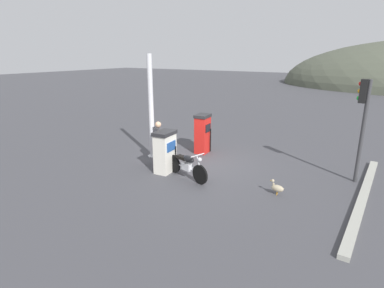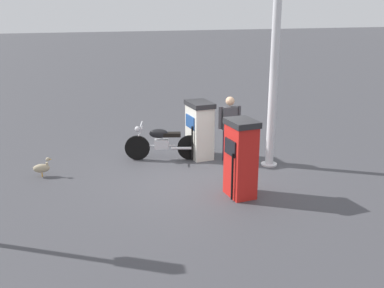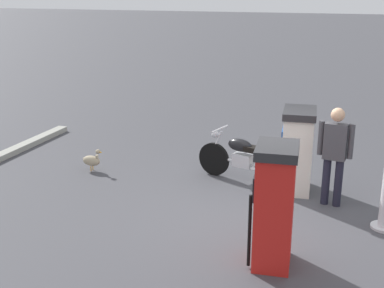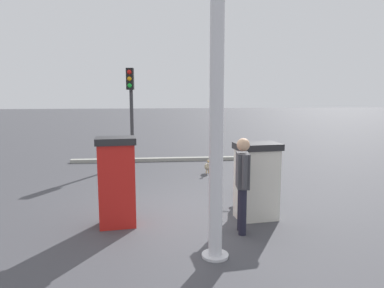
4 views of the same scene
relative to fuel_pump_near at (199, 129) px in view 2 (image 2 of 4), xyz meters
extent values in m
plane|color=#424247|center=(0.55, 1.31, -0.75)|extent=(120.00, 120.00, 0.00)
cube|color=silver|center=(0.00, 0.00, -0.07)|extent=(0.56, 0.80, 1.36)
cube|color=#1E478C|center=(0.26, 0.02, 0.23)|extent=(0.07, 0.53, 0.32)
cube|color=#262628|center=(0.00, 0.00, 0.67)|extent=(0.61, 0.88, 0.12)
cylinder|color=black|center=(0.28, 0.25, -0.28)|extent=(0.05, 0.05, 0.88)
cube|color=red|center=(0.00, 2.63, 0.01)|extent=(0.52, 0.68, 1.52)
cube|color=black|center=(0.25, 2.65, 0.34)|extent=(0.06, 0.45, 0.32)
cube|color=#262628|center=(0.00, 2.63, 0.82)|extent=(0.57, 0.74, 0.12)
cylinder|color=black|center=(0.27, 2.84, -0.22)|extent=(0.05, 0.05, 0.99)
cylinder|color=black|center=(1.59, -0.29, -0.43)|extent=(0.63, 0.25, 0.64)
cylinder|color=black|center=(0.29, 0.10, -0.43)|extent=(0.63, 0.25, 0.64)
cube|color=silver|center=(0.99, -0.11, -0.33)|extent=(0.40, 0.29, 0.24)
cylinder|color=silver|center=(0.94, -0.09, -0.38)|extent=(0.98, 0.34, 0.05)
ellipsoid|color=black|center=(1.05, -0.13, -0.05)|extent=(0.52, 0.35, 0.24)
cube|color=black|center=(0.73, -0.03, -0.08)|extent=(0.48, 0.32, 0.10)
cylinder|color=silver|center=(1.55, -0.28, -0.13)|extent=(0.26, 0.11, 0.57)
cylinder|color=silver|center=(1.47, -0.25, 0.19)|extent=(0.19, 0.55, 0.04)
sphere|color=silver|center=(1.57, -0.28, 0.07)|extent=(0.17, 0.17, 0.14)
cylinder|color=silver|center=(0.52, 0.16, -0.41)|extent=(0.55, 0.22, 0.07)
cylinder|color=#1E1E2D|center=(-0.74, 0.48, -0.35)|extent=(0.15, 0.15, 0.81)
cylinder|color=#1E1E2D|center=(-0.54, 0.45, -0.35)|extent=(0.15, 0.15, 0.81)
cube|color=#3F3F44|center=(-0.64, 0.47, 0.35)|extent=(0.39, 0.25, 0.60)
cylinder|color=#3F3F44|center=(-0.88, 0.50, 0.38)|extent=(0.10, 0.10, 0.57)
cylinder|color=#3F3F44|center=(-0.40, 0.43, 0.38)|extent=(0.10, 0.10, 0.57)
sphere|color=tan|center=(-0.64, 0.47, 0.80)|extent=(0.25, 0.25, 0.22)
ellipsoid|color=tan|center=(3.94, 0.22, -0.55)|extent=(0.38, 0.21, 0.21)
cylinder|color=tan|center=(3.81, 0.23, -0.48)|extent=(0.06, 0.06, 0.14)
sphere|color=tan|center=(3.79, 0.23, -0.34)|extent=(0.10, 0.10, 0.09)
cone|color=orange|center=(3.72, 0.23, -0.34)|extent=(0.06, 0.04, 0.04)
cone|color=tan|center=(4.11, 0.21, -0.52)|extent=(0.08, 0.08, 0.07)
cylinder|color=orange|center=(3.94, 0.19, -0.70)|extent=(0.02, 0.02, 0.10)
cylinder|color=orange|center=(3.95, 0.26, -0.70)|extent=(0.02, 0.02, 0.10)
cylinder|color=silver|center=(-1.46, 1.11, 1.27)|extent=(0.20, 0.20, 4.04)
cylinder|color=silver|center=(-1.46, 1.11, -0.73)|extent=(0.40, 0.40, 0.04)
camera|label=1|loc=(6.25, -8.32, 3.29)|focal=29.16mm
camera|label=2|loc=(3.62, 10.64, 3.08)|focal=42.23mm
camera|label=3|loc=(-0.80, 8.62, 2.78)|focal=47.61mm
camera|label=4|loc=(-6.13, 2.11, 1.61)|focal=31.80mm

